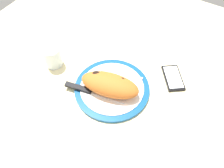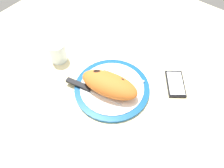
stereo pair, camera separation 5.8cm
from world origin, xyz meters
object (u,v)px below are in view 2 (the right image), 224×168
(knife, at_px, (85,87))
(smartphone, at_px, (175,84))
(fork, at_px, (120,73))
(water_glass, at_px, (58,53))
(plate, at_px, (112,88))
(calzone, at_px, (109,84))

(knife, bearing_deg, smartphone, -137.44)
(fork, xyz_separation_m, water_glass, (0.26, 0.09, 0.02))
(smartphone, bearing_deg, fork, 26.73)
(plate, height_order, water_glass, water_glass)
(plate, height_order, knife, knife)
(plate, distance_m, water_glass, 0.28)
(plate, relative_size, calzone, 1.22)
(plate, relative_size, fork, 1.70)
(knife, bearing_deg, calzone, -146.55)
(smartphone, bearing_deg, water_glass, 22.06)
(knife, relative_size, water_glass, 2.72)
(calzone, distance_m, knife, 0.10)
(smartphone, distance_m, water_glass, 0.49)
(smartphone, height_order, water_glass, water_glass)
(plate, xyz_separation_m, smartphone, (-0.18, -0.17, -0.00))
(calzone, height_order, fork, calzone)
(plate, bearing_deg, knife, 40.51)
(knife, relative_size, smartphone, 1.69)
(fork, relative_size, smartphone, 1.21)
(smartphone, relative_size, water_glass, 1.61)
(calzone, height_order, knife, calzone)
(calzone, bearing_deg, water_glass, -0.42)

